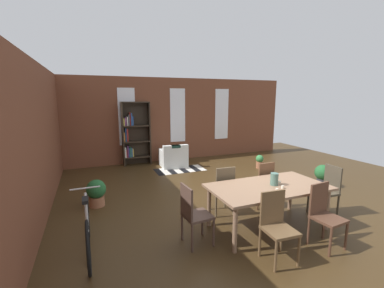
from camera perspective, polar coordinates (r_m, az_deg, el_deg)
name	(u,v)px	position (r m, az deg, el deg)	size (l,w,h in m)	color
ground_plane	(249,207)	(5.57, 12.53, -13.45)	(11.65, 11.65, 0.00)	#3F2C16
back_wall_brick	(177,119)	(9.22, -3.32, 5.47)	(8.53, 0.12, 2.88)	brown
left_wall_brick	(24,154)	(4.32, -33.23, -1.83)	(0.12, 9.96, 2.88)	brown
window_pane_0	(127,117)	(8.74, -14.20, 5.84)	(0.55, 0.02, 1.87)	white
window_pane_1	(178,115)	(9.15, -3.19, 6.33)	(0.55, 0.02, 1.87)	white
window_pane_2	(222,114)	(9.86, 6.58, 6.57)	(0.55, 0.02, 1.87)	white
dining_table	(268,190)	(4.60, 16.54, -9.73)	(2.00, 1.05, 0.75)	#8B694F
vase_on_table	(274,179)	(4.61, 17.77, -7.42)	(0.13, 0.13, 0.21)	#4C7266
tealight_candle_0	(280,182)	(4.73, 18.86, -8.07)	(0.04, 0.04, 0.05)	silver
tealight_candle_1	(283,187)	(4.51, 19.43, -8.99)	(0.04, 0.04, 0.05)	silver
tealight_candle_2	(277,189)	(4.39, 18.32, -9.54)	(0.04, 0.04, 0.03)	silver
dining_chair_far_left	(223,188)	(5.00, 6.83, -9.73)	(0.42, 0.42, 0.95)	brown
dining_chair_near_left	(277,224)	(3.87, 18.22, -16.47)	(0.42, 0.42, 0.95)	brown
dining_chair_near_right	(324,213)	(4.46, 27.26, -13.45)	(0.44, 0.44, 0.95)	#533424
dining_chair_head_right	(327,189)	(5.58, 27.74, -8.75)	(0.43, 0.43, 0.95)	#453D2F
dining_chair_head_left	(193,213)	(4.00, 0.28, -14.99)	(0.43, 0.43, 0.95)	#503A30
dining_chair_far_right	(262,182)	(5.48, 15.27, -8.23)	(0.42, 0.42, 0.95)	brown
bookshelf_tall	(134,134)	(8.66, -12.70, 2.27)	(0.91, 0.29, 2.08)	#2D2319
armchair_white	(173,158)	(8.37, -4.12, -3.11)	(0.84, 0.84, 0.75)	silver
bicycle_second	(88,228)	(4.20, -22.10, -16.95)	(0.44, 1.68, 0.90)	black
potted_plant_by_shelf	(323,174)	(7.24, 26.96, -6.04)	(0.39, 0.39, 0.57)	#333338
potted_plant_corner	(260,161)	(8.44, 14.74, -3.70)	(0.24, 0.24, 0.42)	#9E6042
potted_plant_window	(96,192)	(5.73, -20.43, -9.95)	(0.39, 0.39, 0.56)	#9E6042
striped_rug	(180,170)	(8.03, -2.70, -5.70)	(1.53, 0.75, 0.01)	black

